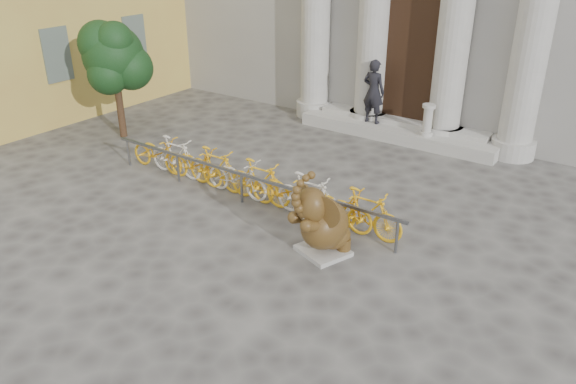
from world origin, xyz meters
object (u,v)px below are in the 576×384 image
Objects in this scene: elephant_statue at (323,224)px; tree at (114,57)px; bike_rack at (248,178)px; pedestrian at (374,92)px.

tree is (-8.33, 2.21, 1.71)m from elephant_statue.
tree is (-5.67, 1.14, 1.86)m from bike_rack.
tree is at bearing 168.66° from bike_rack.
bike_rack is at bearing 178.10° from elephant_statue.
tree is at bearing 40.73° from pedestrian.
bike_rack is 6.07m from tree.
pedestrian is at bearing 37.21° from tree.
elephant_statue is 8.79m from tree.
elephant_statue is 7.15m from pedestrian.
bike_rack is 2.37× the size of tree.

